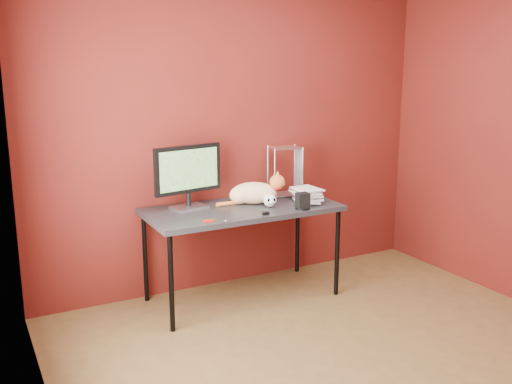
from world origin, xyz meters
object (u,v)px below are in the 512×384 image
cat (254,193)px  skull_mug (270,200)px  desk (242,213)px  speaker (303,202)px  book_stack (297,125)px  monitor (188,174)px

cat → skull_mug: 0.17m
desk → cat: 0.20m
desk → speaker: speaker is taller
skull_mug → book_stack: book_stack is taller
speaker → book_stack: 0.60m
monitor → skull_mug: bearing=-33.6°
cat → monitor: bearing=-165.6°
desk → skull_mug: size_ratio=14.01×
desk → book_stack: book_stack is taller
speaker → book_stack: bearing=76.9°
cat → desk: bearing=-132.7°
desk → cat: cat is taller
skull_mug → book_stack: (0.25, 0.03, 0.57)m
desk → book_stack: size_ratio=1.20×
monitor → desk: bearing=-31.8°
skull_mug → speaker: speaker is taller
desk → skull_mug: 0.24m
book_stack → monitor: bearing=165.1°
desk → cat: (0.14, 0.06, 0.14)m
desk → skull_mug: bearing=-27.1°
monitor → book_stack: (0.82, -0.22, 0.35)m
monitor → speaker: bearing=-39.5°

